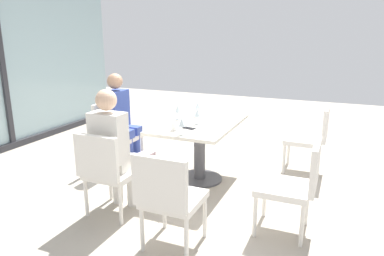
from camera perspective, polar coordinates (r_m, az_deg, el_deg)
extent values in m
plane|color=#A89E8E|center=(4.47, 1.19, -8.20)|extent=(12.00, 12.00, 0.00)
cube|color=#9AB7BC|center=(6.09, -28.36, 9.37)|extent=(5.01, 0.03, 2.70)
cube|color=#2D2D33|center=(6.06, -28.18, 9.38)|extent=(0.08, 0.06, 2.70)
cube|color=#2D2D33|center=(6.29, -26.72, -2.43)|extent=(5.01, 0.10, 0.10)
cube|color=silver|center=(4.24, 1.24, 0.67)|extent=(1.32, 0.85, 0.04)
cylinder|color=#4C4C51|center=(4.35, 1.22, -3.99)|extent=(0.14, 0.14, 0.69)
cylinder|color=#4C4C51|center=(4.47, 1.19, -8.06)|extent=(0.56, 0.56, 0.02)
cube|color=silver|center=(4.84, -11.28, -1.39)|extent=(0.46, 0.46, 0.06)
cube|color=silver|center=(4.92, -13.83, 1.63)|extent=(0.46, 0.05, 0.42)
cylinder|color=silver|center=(4.64, -10.47, -4.98)|extent=(0.04, 0.04, 0.39)
cylinder|color=silver|center=(4.96, -7.94, -3.55)|extent=(0.04, 0.04, 0.39)
cylinder|color=silver|center=(4.87, -14.42, -4.27)|extent=(0.04, 0.04, 0.39)
cylinder|color=silver|center=(5.17, -11.75, -2.96)|extent=(0.04, 0.04, 0.39)
cube|color=silver|center=(3.65, -12.40, -6.97)|extent=(0.46, 0.46, 0.06)
cube|color=silver|center=(3.38, -15.07, -4.60)|extent=(0.05, 0.46, 0.42)
cylinder|color=silver|center=(3.79, -7.94, -9.62)|extent=(0.04, 0.04, 0.39)
cylinder|color=silver|center=(3.99, -12.93, -8.53)|extent=(0.04, 0.04, 0.39)
cylinder|color=silver|center=(3.48, -11.37, -12.06)|extent=(0.04, 0.04, 0.39)
cylinder|color=silver|center=(3.71, -16.58, -10.69)|extent=(0.04, 0.04, 0.39)
cube|color=silver|center=(4.82, 17.40, -1.86)|extent=(0.46, 0.46, 0.06)
cube|color=silver|center=(4.75, 20.62, 0.60)|extent=(0.46, 0.05, 0.42)
cylinder|color=silver|center=(5.10, 15.22, -3.44)|extent=(0.04, 0.04, 0.39)
cylinder|color=silver|center=(4.72, 14.51, -4.88)|extent=(0.04, 0.04, 0.39)
cylinder|color=silver|center=(5.07, 19.70, -3.92)|extent=(0.04, 0.04, 0.39)
cylinder|color=silver|center=(4.69, 19.36, -5.41)|extent=(0.04, 0.04, 0.39)
cube|color=silver|center=(3.04, -2.88, -11.28)|extent=(0.46, 0.46, 0.06)
cube|color=silver|center=(2.73, -5.25, -8.88)|extent=(0.05, 0.46, 0.42)
cylinder|color=silver|center=(3.23, 2.06, -14.03)|extent=(0.04, 0.04, 0.39)
cylinder|color=silver|center=(3.38, -4.44, -12.71)|extent=(0.04, 0.04, 0.39)
cylinder|color=silver|center=(2.92, -0.90, -17.56)|extent=(0.04, 0.04, 0.39)
cylinder|color=silver|center=(3.08, -8.00, -15.82)|extent=(0.04, 0.04, 0.39)
cube|color=silver|center=(3.33, 14.42, -9.28)|extent=(0.46, 0.46, 0.06)
cube|color=silver|center=(3.22, 19.11, -5.90)|extent=(0.46, 0.05, 0.42)
cylinder|color=silver|center=(3.63, 11.52, -10.89)|extent=(0.04, 0.04, 0.39)
cylinder|color=silver|center=(3.28, 10.05, -13.78)|extent=(0.04, 0.04, 0.39)
cylinder|color=silver|center=(3.59, 17.91, -11.69)|extent=(0.04, 0.04, 0.39)
cylinder|color=silver|center=(3.24, 17.18, -14.73)|extent=(0.04, 0.04, 0.39)
cylinder|color=#384C9E|center=(4.73, -10.00, -4.18)|extent=(0.11, 0.11, 0.45)
cube|color=#384C9E|center=(4.70, -11.13, -0.79)|extent=(0.13, 0.32, 0.11)
cylinder|color=#384C9E|center=(4.88, -8.85, -3.55)|extent=(0.11, 0.11, 0.45)
cube|color=#384C9E|center=(4.84, -9.95, -0.26)|extent=(0.13, 0.32, 0.11)
cube|color=#384C9E|center=(4.78, -12.01, 3.05)|extent=(0.34, 0.20, 0.48)
sphere|color=tan|center=(4.72, -12.25, 7.34)|extent=(0.20, 0.20, 0.20)
cylinder|color=silver|center=(3.81, -9.58, -9.04)|extent=(0.11, 0.11, 0.45)
cube|color=silver|center=(3.63, -10.58, -5.55)|extent=(0.32, 0.13, 0.11)
cylinder|color=silver|center=(3.90, -11.84, -8.54)|extent=(0.11, 0.11, 0.45)
cube|color=silver|center=(3.73, -12.91, -5.12)|extent=(0.32, 0.13, 0.11)
cube|color=silver|center=(3.49, -13.22, -1.44)|extent=(0.20, 0.34, 0.48)
sphere|color=#D8AD8C|center=(3.40, -13.59, 4.38)|extent=(0.20, 0.20, 0.20)
cylinder|color=silver|center=(4.54, 0.92, 1.88)|extent=(0.06, 0.06, 0.00)
cylinder|color=silver|center=(4.53, 0.92, 2.44)|extent=(0.01, 0.01, 0.08)
cone|color=silver|center=(4.51, 0.93, 3.56)|extent=(0.07, 0.07, 0.09)
cylinder|color=silver|center=(3.73, -1.61, -1.02)|extent=(0.06, 0.06, 0.00)
cylinder|color=silver|center=(3.72, -1.62, -0.35)|extent=(0.01, 0.01, 0.08)
cone|color=silver|center=(3.70, -1.63, 0.99)|extent=(0.07, 0.07, 0.09)
cylinder|color=silver|center=(4.17, 0.83, 0.69)|extent=(0.06, 0.06, 0.00)
cylinder|color=silver|center=(4.16, 0.83, 1.30)|extent=(0.01, 0.01, 0.08)
cone|color=silver|center=(4.14, 0.83, 2.51)|extent=(0.07, 0.07, 0.09)
cylinder|color=silver|center=(4.39, -2.23, 1.42)|extent=(0.06, 0.06, 0.00)
cylinder|color=silver|center=(4.38, -2.24, 1.99)|extent=(0.01, 0.01, 0.08)
cone|color=silver|center=(4.36, -2.25, 3.14)|extent=(0.07, 0.07, 0.09)
cylinder|color=white|center=(3.90, -2.82, 0.30)|extent=(0.08, 0.08, 0.09)
cube|color=black|center=(3.97, -0.50, -0.03)|extent=(0.10, 0.16, 0.01)
cube|color=beige|center=(4.61, -7.72, -5.75)|extent=(0.32, 0.20, 0.28)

